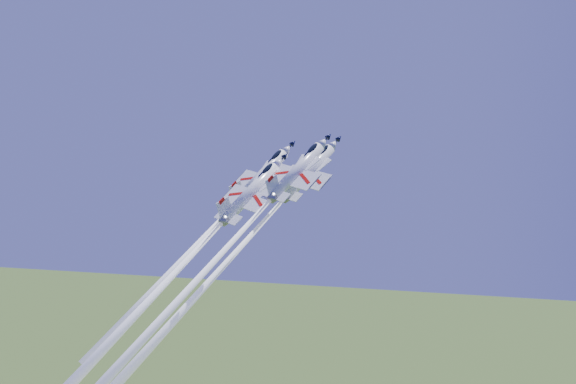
% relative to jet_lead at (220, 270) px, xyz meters
% --- Properties ---
extents(jet_lead, '(30.49, 40.04, 46.56)m').
position_rel_jet_lead_xyz_m(jet_lead, '(0.00, 0.00, 0.00)').
color(jet_lead, white).
extents(jet_left, '(23.43, 30.11, 34.43)m').
position_rel_jet_lead_xyz_m(jet_left, '(-3.41, 2.76, 4.44)').
color(jet_left, white).
extents(jet_right, '(28.90, 38.00, 44.24)m').
position_rel_jet_lead_xyz_m(jet_right, '(0.69, -10.74, 1.87)').
color(jet_right, white).
extents(jet_slot, '(25.52, 33.13, 38.19)m').
position_rel_jet_lead_xyz_m(jet_slot, '(-3.99, -8.71, 1.41)').
color(jet_slot, white).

